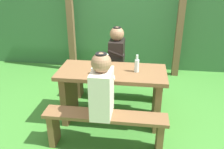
{
  "coord_description": "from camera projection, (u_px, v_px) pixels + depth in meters",
  "views": [
    {
      "loc": [
        0.38,
        -2.81,
        1.93
      ],
      "look_at": [
        0.0,
        0.0,
        0.68
      ],
      "focal_mm": 38.13,
      "sensor_mm": 36.0,
      "label": 1
    }
  ],
  "objects": [
    {
      "name": "cell_phone",
      "position": [
        101.0,
        70.0,
        3.07
      ],
      "size": [
        0.1,
        0.15,
        0.01
      ],
      "primitive_type": "cube",
      "rotation": [
        0.0,
        0.0,
        0.27
      ],
      "color": "silver",
      "rests_on": "picnic_table"
    },
    {
      "name": "person_white_shirt",
      "position": [
        102.0,
        88.0,
        2.52
      ],
      "size": [
        0.25,
        0.35,
        0.72
      ],
      "color": "silver",
      "rests_on": "bench_near"
    },
    {
      "name": "bench_far",
      "position": [
        117.0,
        80.0,
        3.78
      ],
      "size": [
        1.4,
        0.24,
        0.45
      ],
      "color": "brown",
      "rests_on": "ground_plane"
    },
    {
      "name": "bench_near",
      "position": [
        105.0,
        124.0,
        2.7
      ],
      "size": [
        1.4,
        0.24,
        0.45
      ],
      "color": "brown",
      "rests_on": "ground_plane"
    },
    {
      "name": "pergola_post_right",
      "position": [
        181.0,
        17.0,
        4.31
      ],
      "size": [
        0.12,
        0.12,
        2.29
      ],
      "primitive_type": "cube",
      "color": "brown",
      "rests_on": "ground_plane"
    },
    {
      "name": "hedge_backdrop",
      "position": [
        126.0,
        16.0,
        4.98
      ],
      "size": [
        6.4,
        0.62,
        2.1
      ],
      "primitive_type": "cube",
      "color": "#336536",
      "rests_on": "ground_plane"
    },
    {
      "name": "bottle_right",
      "position": [
        137.0,
        65.0,
        3.0
      ],
      "size": [
        0.06,
        0.06,
        0.23
      ],
      "color": "silver",
      "rests_on": "picnic_table"
    },
    {
      "name": "person_black_coat",
      "position": [
        117.0,
        52.0,
        3.59
      ],
      "size": [
        0.25,
        0.35,
        0.72
      ],
      "color": "black",
      "rests_on": "bench_far"
    },
    {
      "name": "drinking_glass",
      "position": [
        94.0,
        71.0,
        2.96
      ],
      "size": [
        0.07,
        0.07,
        0.08
      ],
      "primitive_type": "cylinder",
      "color": "silver",
      "rests_on": "picnic_table"
    },
    {
      "name": "ground_plane",
      "position": [
        112.0,
        118.0,
        3.37
      ],
      "size": [
        12.0,
        12.0,
        0.0
      ],
      "primitive_type": "plane",
      "color": "#3C812E"
    },
    {
      "name": "pergola_post_left",
      "position": [
        70.0,
        14.0,
        4.56
      ],
      "size": [
        0.12,
        0.12,
        2.29
      ],
      "primitive_type": "cube",
      "color": "brown",
      "rests_on": "ground_plane"
    },
    {
      "name": "bottle_left",
      "position": [
        107.0,
        65.0,
        2.98
      ],
      "size": [
        0.07,
        0.07,
        0.24
      ],
      "color": "silver",
      "rests_on": "picnic_table"
    },
    {
      "name": "picnic_table",
      "position": [
        112.0,
        87.0,
        3.17
      ],
      "size": [
        1.4,
        0.64,
        0.74
      ],
      "color": "brown",
      "rests_on": "ground_plane"
    }
  ]
}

